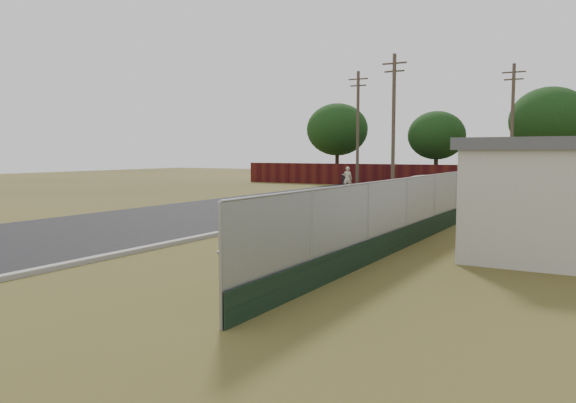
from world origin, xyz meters
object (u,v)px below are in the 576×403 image
Objects in this scene: mailbox at (328,196)px; trash_bin at (346,182)px; fire_hydrant at (272,263)px; pedestrian at (348,179)px; pickup_truck at (434,188)px.

trash_bin is at bearing 111.27° from mailbox.
mailbox is at bearing -68.73° from trash_bin.
fire_hydrant is 0.54× the size of pedestrian.
mailbox reaches higher than fire_hydrant.
fire_hydrant is 0.89× the size of mailbox.
pickup_truck is (2.26, 9.07, -0.10)m from mailbox.
pedestrian reaches higher than mailbox.
pedestrian is at bearing -63.76° from trash_bin.
fire_hydrant is 29.01m from pedestrian.
pedestrian is 2.01m from trash_bin.
pedestrian is 1.59× the size of trash_bin.
trash_bin is at bearing 111.13° from fire_hydrant.
fire_hydrant is at bearing -69.05° from mailbox.
pickup_truck is 11.34m from trash_bin.
mailbox is 9.34m from pickup_truck.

